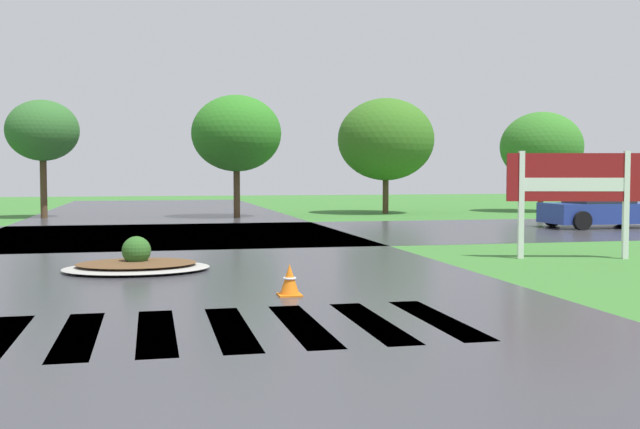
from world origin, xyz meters
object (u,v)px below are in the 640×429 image
estate_billboard (574,183)px  car_dark_suv (602,210)px  traffic_cone (290,281)px  median_island (137,264)px

estate_billboard → car_dark_suv: (6.26, 8.59, -1.08)m
estate_billboard → traffic_cone: 8.16m
median_island → car_dark_suv: size_ratio=0.69×
estate_billboard → traffic_cone: estate_billboard is taller
estate_billboard → car_dark_suv: 10.69m
car_dark_suv → estate_billboard: bearing=-125.6°
median_island → car_dark_suv: car_dark_suv is taller
car_dark_suv → traffic_cone: (-13.37, -12.33, -0.37)m
estate_billboard → median_island: estate_billboard is taller
median_island → traffic_cone: size_ratio=5.63×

